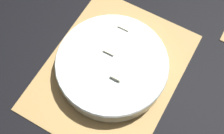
{
  "coord_description": "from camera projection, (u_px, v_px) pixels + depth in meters",
  "views": [
    {
      "loc": [
        -0.31,
        -0.17,
        0.77
      ],
      "look_at": [
        0.0,
        0.0,
        0.03
      ],
      "focal_mm": 50.0,
      "sensor_mm": 36.0,
      "label": 1
    }
  ],
  "objects": [
    {
      "name": "bamboo_mat_center",
      "position": [
        112.0,
        71.0,
        0.84
      ],
      "size": [
        0.44,
        0.34,
        0.01
      ],
      "color": "#A8844C",
      "rests_on": "ground_plane"
    },
    {
      "name": "fruit_salad_bowl",
      "position": [
        112.0,
        65.0,
        0.81
      ],
      "size": [
        0.29,
        0.29,
        0.06
      ],
      "color": "silver",
      "rests_on": "bamboo_mat_center"
    },
    {
      "name": "ground_plane",
      "position": [
        112.0,
        71.0,
        0.84
      ],
      "size": [
        6.0,
        6.0,
        0.0
      ],
      "primitive_type": "plane",
      "color": "black"
    }
  ]
}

